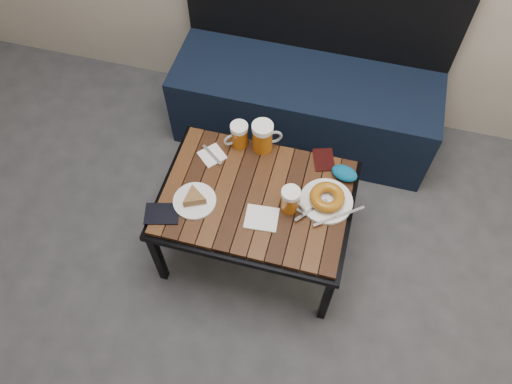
% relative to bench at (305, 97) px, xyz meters
% --- Properties ---
extents(room_shell, '(4.00, 4.00, 4.00)m').
position_rel_bench_xyz_m(room_shell, '(-0.13, -1.26, 1.48)').
color(room_shell, gray).
rests_on(room_shell, ground).
extents(bench, '(1.40, 0.50, 0.95)m').
position_rel_bench_xyz_m(bench, '(0.00, 0.00, 0.00)').
color(bench, black).
rests_on(bench, ground).
extents(cafe_table, '(0.84, 0.62, 0.47)m').
position_rel_bench_xyz_m(cafe_table, '(-0.07, -0.80, 0.16)').
color(cafe_table, black).
rests_on(cafe_table, ground).
extents(beer_mug_left, '(0.12, 0.11, 0.13)m').
position_rel_bench_xyz_m(beer_mug_left, '(-0.21, -0.55, 0.26)').
color(beer_mug_left, '#A0500C').
rests_on(beer_mug_left, cafe_table).
extents(beer_mug_centre, '(0.15, 0.12, 0.15)m').
position_rel_bench_xyz_m(beer_mug_centre, '(-0.10, -0.54, 0.28)').
color(beer_mug_centre, '#A0500C').
rests_on(beer_mug_centre, cafe_table).
extents(beer_mug_right, '(0.12, 0.10, 0.13)m').
position_rel_bench_xyz_m(beer_mug_right, '(0.09, -0.82, 0.26)').
color(beer_mug_right, '#A0500C').
rests_on(beer_mug_right, cafe_table).
extents(plate_pie, '(0.18, 0.18, 0.05)m').
position_rel_bench_xyz_m(plate_pie, '(-0.31, -0.90, 0.22)').
color(plate_pie, white).
rests_on(plate_pie, cafe_table).
extents(plate_bagel, '(0.28, 0.25, 0.06)m').
position_rel_bench_xyz_m(plate_bagel, '(0.23, -0.76, 0.23)').
color(plate_bagel, white).
rests_on(plate_bagel, cafe_table).
extents(napkin_left, '(0.14, 0.14, 0.01)m').
position_rel_bench_xyz_m(napkin_left, '(-0.31, -0.65, 0.20)').
color(napkin_left, white).
rests_on(napkin_left, cafe_table).
extents(napkin_right, '(0.15, 0.13, 0.01)m').
position_rel_bench_xyz_m(napkin_right, '(-0.02, -0.91, 0.20)').
color(napkin_right, white).
rests_on(napkin_right, cafe_table).
extents(passport_navy, '(0.16, 0.14, 0.01)m').
position_rel_bench_xyz_m(passport_navy, '(-0.43, -0.99, 0.20)').
color(passport_navy, black).
rests_on(passport_navy, cafe_table).
extents(passport_burgundy, '(0.12, 0.15, 0.01)m').
position_rel_bench_xyz_m(passport_burgundy, '(0.18, -0.54, 0.20)').
color(passport_burgundy, black).
rests_on(passport_burgundy, cafe_table).
extents(knit_pouch, '(0.13, 0.10, 0.05)m').
position_rel_bench_xyz_m(knit_pouch, '(0.28, -0.61, 0.23)').
color(knit_pouch, navy).
rests_on(knit_pouch, cafe_table).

